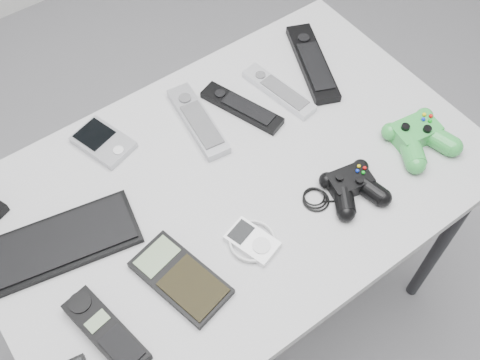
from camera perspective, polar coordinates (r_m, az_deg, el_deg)
floor at (r=1.79m, az=3.07°, el=-12.56°), size 3.50×3.50×0.00m
desk at (r=1.21m, az=-0.54°, el=-1.54°), size 1.04×0.67×0.70m
pda_keyboard at (r=1.13m, az=-17.67°, el=-6.02°), size 0.31×0.18×0.02m
pda at (r=1.24m, az=-13.74°, el=3.80°), size 0.11×0.14×0.02m
remote_silver_a at (r=1.25m, az=-4.31°, el=6.07°), size 0.08×0.22×0.02m
remote_black_a at (r=1.27m, az=0.17°, el=7.40°), size 0.11×0.20×0.02m
remote_black_b at (r=1.38m, az=7.37°, el=11.79°), size 0.15×0.25×0.02m
remote_silver_b at (r=1.31m, az=3.95°, el=9.06°), size 0.07×0.20×0.02m
cordless_handset at (r=1.03m, az=-13.46°, el=-14.73°), size 0.09×0.19×0.03m
calculator at (r=1.05m, az=-6.07°, el=-9.84°), size 0.13×0.20×0.02m
mp3_player at (r=1.08m, az=1.25°, el=-6.20°), size 0.12×0.12×0.02m
controller_black at (r=1.15m, az=11.38°, el=-0.56°), size 0.23×0.17×0.04m
controller_green at (r=1.26m, az=17.74°, el=4.32°), size 0.16×0.17×0.05m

